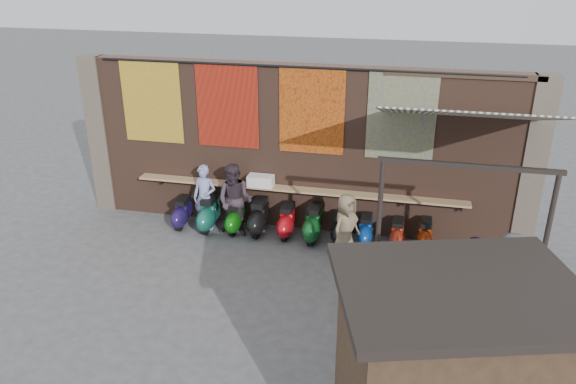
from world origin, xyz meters
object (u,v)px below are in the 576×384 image
object	(u,v)px
scooter_stool_3	(259,217)
scooter_stool_6	(340,228)
diner_right	(235,201)
scooter_stool_9	(425,236)
scooter_stool_0	(183,213)
scooter_stool_2	(235,217)
shelf_box	(261,181)
scooter_stool_7	(365,231)
shopper_tan	(346,227)
shopper_grey	(507,281)
scooter_stool_4	(287,221)
scooter_stool_5	(313,224)
diner_left	(205,197)
shopper_navy	(471,279)
scooter_stool_1	(209,214)
scooter_stool_8	(397,235)

from	to	relation	value
scooter_stool_3	scooter_stool_6	world-z (taller)	scooter_stool_3
diner_right	scooter_stool_9	bearing A→B (deg)	6.10
scooter_stool_0	scooter_stool_3	bearing A→B (deg)	2.05
scooter_stool_2	scooter_stool_9	size ratio (longest dim) A/B	1.03
shelf_box	scooter_stool_0	distance (m)	2.16
scooter_stool_7	shopper_tan	bearing A→B (deg)	-118.30
scooter_stool_9	shopper_grey	bearing A→B (deg)	-61.20
shopper_grey	scooter_stool_4	bearing A→B (deg)	-8.72
scooter_stool_3	shopper_grey	distance (m)	5.89
scooter_stool_6	shopper_tan	distance (m)	0.85
scooter_stool_5	scooter_stool_9	world-z (taller)	scooter_stool_5
scooter_stool_6	diner_left	xyz separation A→B (m)	(-3.31, -0.01, 0.47)
diner_right	shopper_navy	xyz separation A→B (m)	(5.21, -2.28, -0.05)
shelf_box	scooter_stool_1	distance (m)	1.54
shelf_box	scooter_stool_7	bearing A→B (deg)	-6.25
shelf_box	shopper_navy	bearing A→B (deg)	-30.33
scooter_stool_7	diner_right	bearing A→B (deg)	-176.57
scooter_stool_2	shopper_tan	size ratio (longest dim) A/B	0.51
scooter_stool_3	diner_left	distance (m)	1.41
scooter_stool_4	scooter_stool_9	size ratio (longest dim) A/B	1.07
scooter_stool_7	scooter_stool_3	bearing A→B (deg)	179.71
diner_right	shopper_tan	size ratio (longest dim) A/B	1.17
scooter_stool_4	scooter_stool_8	world-z (taller)	scooter_stool_4
shelf_box	scooter_stool_1	bearing A→B (deg)	-164.49
scooter_stool_3	scooter_stool_6	size ratio (longest dim) A/B	1.19
scooter_stool_1	scooter_stool_7	distance (m)	3.82
scooter_stool_2	scooter_stool_6	world-z (taller)	scooter_stool_2
scooter_stool_0	scooter_stool_8	distance (m)	5.24
scooter_stool_2	scooter_stool_7	bearing A→B (deg)	0.44
scooter_stool_2	diner_left	world-z (taller)	diner_left
scooter_stool_4	scooter_stool_7	world-z (taller)	scooter_stool_4
scooter_stool_4	scooter_stool_3	bearing A→B (deg)	179.88
shopper_tan	diner_left	bearing A→B (deg)	111.05
scooter_stool_2	scooter_stool_4	size ratio (longest dim) A/B	0.96
scooter_stool_8	diner_right	xyz separation A→B (m)	(-3.83, -0.16, 0.55)
scooter_stool_4	scooter_stool_5	size ratio (longest dim) A/B	0.92
scooter_stool_6	diner_right	distance (m)	2.55
scooter_stool_4	scooter_stool_5	xyz separation A→B (m)	(0.64, -0.07, 0.03)
scooter_stool_3	diner_left	size ratio (longest dim) A/B	0.53
scooter_stool_5	diner_left	world-z (taller)	diner_left
scooter_stool_5	shopper_navy	world-z (taller)	shopper_navy
scooter_stool_3	scooter_stool_5	bearing A→B (deg)	-2.97
shelf_box	scooter_stool_3	distance (m)	0.88
shelf_box	diner_left	distance (m)	1.44
scooter_stool_1	scooter_stool_3	size ratio (longest dim) A/B	0.99
scooter_stool_0	scooter_stool_6	size ratio (longest dim) A/B	1.05
scooter_stool_0	scooter_stool_9	world-z (taller)	scooter_stool_0
scooter_stool_0	scooter_stool_9	distance (m)	5.86
shelf_box	diner_right	bearing A→B (deg)	-137.71
scooter_stool_1	scooter_stool_2	bearing A→B (deg)	3.16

